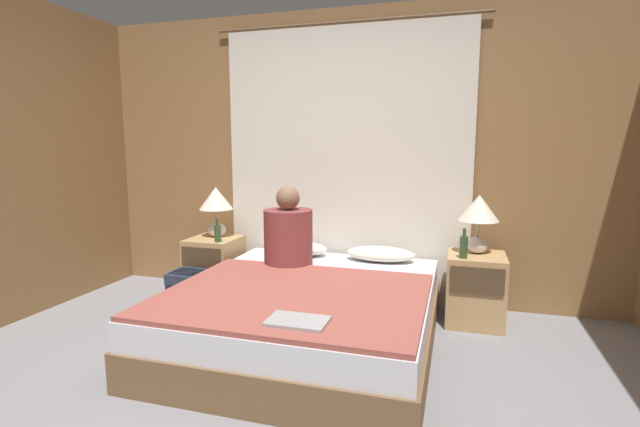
{
  "coord_description": "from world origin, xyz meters",
  "views": [
    {
      "loc": [
        0.96,
        -2.01,
        1.36
      ],
      "look_at": [
        0.0,
        1.18,
        0.86
      ],
      "focal_mm": 26.0,
      "sensor_mm": 36.0,
      "label": 1
    }
  ],
  "objects_px": {
    "beer_bottle_on_left_stand": "(218,233)",
    "laptop_on_bed": "(298,321)",
    "pillow_right": "(381,254)",
    "backpack_on_floor": "(189,289)",
    "bed": "(308,314)",
    "pillow_left": "(296,248)",
    "nightstand_left": "(215,267)",
    "nightstand_right": "(475,289)",
    "lamp_left": "(216,203)",
    "lamp_right": "(479,214)",
    "beer_bottle_on_right_stand": "(464,246)",
    "person_left_in_bed": "(288,235)"
  },
  "relations": [
    {
      "from": "pillow_left",
      "to": "bed",
      "type": "bearing_deg",
      "value": -64.99
    },
    {
      "from": "pillow_right",
      "to": "beer_bottle_on_left_stand",
      "type": "xyz_separation_m",
      "value": [
        -1.37,
        -0.22,
        0.14
      ]
    },
    {
      "from": "pillow_left",
      "to": "beer_bottle_on_left_stand",
      "type": "xyz_separation_m",
      "value": [
        -0.63,
        -0.22,
        0.14
      ]
    },
    {
      "from": "lamp_left",
      "to": "backpack_on_floor",
      "type": "height_order",
      "value": "lamp_left"
    },
    {
      "from": "backpack_on_floor",
      "to": "bed",
      "type": "bearing_deg",
      "value": -14.21
    },
    {
      "from": "nightstand_left",
      "to": "nightstand_right",
      "type": "bearing_deg",
      "value": 0.0
    },
    {
      "from": "lamp_right",
      "to": "pillow_right",
      "type": "relative_size",
      "value": 0.8
    },
    {
      "from": "bed",
      "to": "nightstand_left",
      "type": "distance_m",
      "value": 1.32
    },
    {
      "from": "pillow_left",
      "to": "beer_bottle_on_left_stand",
      "type": "distance_m",
      "value": 0.68
    },
    {
      "from": "bed",
      "to": "person_left_in_bed",
      "type": "bearing_deg",
      "value": 124.92
    },
    {
      "from": "nightstand_right",
      "to": "lamp_left",
      "type": "bearing_deg",
      "value": 178.37
    },
    {
      "from": "nightstand_left",
      "to": "backpack_on_floor",
      "type": "height_order",
      "value": "nightstand_left"
    },
    {
      "from": "nightstand_left",
      "to": "lamp_left",
      "type": "distance_m",
      "value": 0.58
    },
    {
      "from": "lamp_left",
      "to": "lamp_right",
      "type": "xyz_separation_m",
      "value": [
        2.23,
        0.0,
        0.0
      ]
    },
    {
      "from": "bed",
      "to": "beer_bottle_on_left_stand",
      "type": "distance_m",
      "value": 1.22
    },
    {
      "from": "bed",
      "to": "laptop_on_bed",
      "type": "height_order",
      "value": "laptop_on_bed"
    },
    {
      "from": "nightstand_right",
      "to": "lamp_right",
      "type": "distance_m",
      "value": 0.58
    },
    {
      "from": "lamp_left",
      "to": "pillow_right",
      "type": "distance_m",
      "value": 1.53
    },
    {
      "from": "nightstand_right",
      "to": "backpack_on_floor",
      "type": "height_order",
      "value": "nightstand_right"
    },
    {
      "from": "nightstand_right",
      "to": "beer_bottle_on_right_stand",
      "type": "xyz_separation_m",
      "value": [
        -0.1,
        -0.13,
        0.35
      ]
    },
    {
      "from": "bed",
      "to": "backpack_on_floor",
      "type": "bearing_deg",
      "value": 165.79
    },
    {
      "from": "bed",
      "to": "person_left_in_bed",
      "type": "relative_size",
      "value": 3.08
    },
    {
      "from": "pillow_right",
      "to": "beer_bottle_on_right_stand",
      "type": "xyz_separation_m",
      "value": [
        0.64,
        -0.22,
        0.15
      ]
    },
    {
      "from": "nightstand_left",
      "to": "pillow_right",
      "type": "relative_size",
      "value": 0.95
    },
    {
      "from": "nightstand_left",
      "to": "nightstand_right",
      "type": "height_order",
      "value": "same"
    },
    {
      "from": "laptop_on_bed",
      "to": "pillow_right",
      "type": "bearing_deg",
      "value": 83.17
    },
    {
      "from": "beer_bottle_on_left_stand",
      "to": "nightstand_right",
      "type": "bearing_deg",
      "value": 3.55
    },
    {
      "from": "pillow_right",
      "to": "backpack_on_floor",
      "type": "bearing_deg",
      "value": -160.98
    },
    {
      "from": "lamp_left",
      "to": "laptop_on_bed",
      "type": "height_order",
      "value": "lamp_left"
    },
    {
      "from": "pillow_left",
      "to": "beer_bottle_on_right_stand",
      "type": "height_order",
      "value": "beer_bottle_on_right_stand"
    },
    {
      "from": "beer_bottle_on_right_stand",
      "to": "pillow_left",
      "type": "bearing_deg",
      "value": 171.06
    },
    {
      "from": "bed",
      "to": "beer_bottle_on_left_stand",
      "type": "bearing_deg",
      "value": 150.1
    },
    {
      "from": "beer_bottle_on_left_stand",
      "to": "laptop_on_bed",
      "type": "height_order",
      "value": "beer_bottle_on_left_stand"
    },
    {
      "from": "backpack_on_floor",
      "to": "person_left_in_bed",
      "type": "bearing_deg",
      "value": 10.4
    },
    {
      "from": "backpack_on_floor",
      "to": "pillow_right",
      "type": "bearing_deg",
      "value": 19.02
    },
    {
      "from": "pillow_left",
      "to": "person_left_in_bed",
      "type": "bearing_deg",
      "value": -79.21
    },
    {
      "from": "person_left_in_bed",
      "to": "backpack_on_floor",
      "type": "xyz_separation_m",
      "value": [
        -0.81,
        -0.15,
        -0.47
      ]
    },
    {
      "from": "beer_bottle_on_left_stand",
      "to": "beer_bottle_on_right_stand",
      "type": "relative_size",
      "value": 0.92
    },
    {
      "from": "lamp_left",
      "to": "beer_bottle_on_right_stand",
      "type": "relative_size",
      "value": 2.03
    },
    {
      "from": "pillow_left",
      "to": "backpack_on_floor",
      "type": "relative_size",
      "value": 1.65
    },
    {
      "from": "lamp_right",
      "to": "beer_bottle_on_left_stand",
      "type": "relative_size",
      "value": 2.22
    },
    {
      "from": "nightstand_right",
      "to": "beer_bottle_on_right_stand",
      "type": "height_order",
      "value": "beer_bottle_on_right_stand"
    },
    {
      "from": "nightstand_left",
      "to": "pillow_right",
      "type": "bearing_deg",
      "value": 3.33
    },
    {
      "from": "pillow_left",
      "to": "beer_bottle_on_right_stand",
      "type": "relative_size",
      "value": 2.54
    },
    {
      "from": "person_left_in_bed",
      "to": "laptop_on_bed",
      "type": "bearing_deg",
      "value": -67.35
    },
    {
      "from": "bed",
      "to": "pillow_left",
      "type": "distance_m",
      "value": 0.91
    },
    {
      "from": "nightstand_left",
      "to": "laptop_on_bed",
      "type": "bearing_deg",
      "value": -47.93
    },
    {
      "from": "pillow_right",
      "to": "beer_bottle_on_right_stand",
      "type": "bearing_deg",
      "value": -18.65
    },
    {
      "from": "person_left_in_bed",
      "to": "laptop_on_bed",
      "type": "height_order",
      "value": "person_left_in_bed"
    },
    {
      "from": "nightstand_right",
      "to": "pillow_left",
      "type": "xyz_separation_m",
      "value": [
        -1.48,
        0.09,
        0.2
      ]
    }
  ]
}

